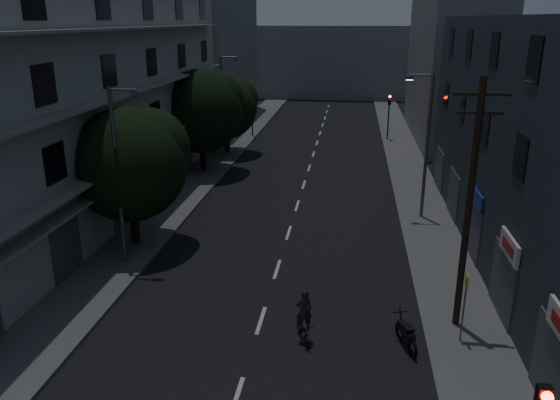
% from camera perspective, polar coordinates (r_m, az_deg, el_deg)
% --- Properties ---
extents(ground, '(160.00, 160.00, 0.00)m').
position_cam_1_polar(ground, '(38.12, 2.57, 1.83)').
color(ground, black).
rests_on(ground, ground).
extents(sidewalk_left, '(3.00, 90.00, 0.15)m').
position_cam_1_polar(sidewalk_left, '(39.43, -8.36, 2.32)').
color(sidewalk_left, '#565659').
rests_on(sidewalk_left, ground).
extents(sidewalk_right, '(3.00, 90.00, 0.15)m').
position_cam_1_polar(sidewalk_right, '(38.23, 13.84, 1.47)').
color(sidewalk_right, '#565659').
rests_on(sidewalk_right, ground).
extents(lane_markings, '(0.15, 60.50, 0.01)m').
position_cam_1_polar(lane_markings, '(44.13, 3.29, 4.13)').
color(lane_markings, beige).
rests_on(lane_markings, ground).
extents(building_left, '(7.00, 36.00, 14.00)m').
position_cam_1_polar(building_left, '(33.28, -19.82, 10.67)').
color(building_left, '#A3A39E').
rests_on(building_left, ground).
extents(building_right, '(6.19, 28.00, 11.00)m').
position_cam_1_polar(building_right, '(27.45, 26.40, 5.22)').
color(building_right, '#282E36').
rests_on(building_right, ground).
extents(building_far_left, '(6.00, 20.00, 16.00)m').
position_cam_1_polar(building_far_left, '(61.37, -6.96, 15.59)').
color(building_far_left, slate).
rests_on(building_far_left, ground).
extents(building_far_right, '(6.00, 20.00, 13.00)m').
position_cam_1_polar(building_far_right, '(54.32, 17.41, 12.98)').
color(building_far_right, slate).
rests_on(building_far_right, ground).
extents(building_far_end, '(24.00, 8.00, 10.00)m').
position_cam_1_polar(building_far_end, '(81.68, 5.52, 14.20)').
color(building_far_end, slate).
rests_on(building_far_end, ground).
extents(tree_near, '(5.54, 5.54, 6.83)m').
position_cam_1_polar(tree_near, '(27.19, -15.36, 4.05)').
color(tree_near, black).
rests_on(tree_near, sidewalk_left).
extents(tree_mid, '(6.01, 6.01, 7.40)m').
position_cam_1_polar(tree_mid, '(40.12, -8.16, 9.49)').
color(tree_mid, black).
rests_on(tree_mid, sidewalk_left).
extents(tree_far, '(5.10, 5.10, 6.31)m').
position_cam_1_polar(tree_far, '(45.82, -5.57, 9.83)').
color(tree_far, black).
rests_on(tree_far, sidewalk_left).
extents(traffic_signal_far_right, '(0.28, 0.37, 4.10)m').
position_cam_1_polar(traffic_signal_far_right, '(51.87, 11.33, 9.44)').
color(traffic_signal_far_right, black).
rests_on(traffic_signal_far_right, sidewalk_right).
extents(traffic_signal_far_left, '(0.28, 0.37, 4.10)m').
position_cam_1_polar(traffic_signal_far_left, '(52.61, -2.94, 9.89)').
color(traffic_signal_far_left, black).
rests_on(traffic_signal_far_left, sidewalk_left).
extents(street_lamp_left_near, '(1.51, 0.25, 8.00)m').
position_cam_1_polar(street_lamp_left_near, '(24.92, -16.43, 3.09)').
color(street_lamp_left_near, '#575B5E').
rests_on(street_lamp_left_near, sidewalk_left).
extents(street_lamp_right, '(1.51, 0.25, 8.00)m').
position_cam_1_polar(street_lamp_right, '(30.98, 14.95, 6.12)').
color(street_lamp_right, '#585B60').
rests_on(street_lamp_right, sidewalk_right).
extents(street_lamp_left_far, '(1.51, 0.25, 8.00)m').
position_cam_1_polar(street_lamp_left_far, '(44.47, -5.90, 10.21)').
color(street_lamp_left_far, slate).
rests_on(street_lamp_left_far, sidewalk_left).
extents(utility_pole, '(1.80, 0.24, 9.00)m').
position_cam_1_polar(utility_pole, '(19.80, 19.17, -0.26)').
color(utility_pole, black).
rests_on(utility_pole, sidewalk_right).
extents(bus_stop_sign, '(0.06, 0.35, 2.52)m').
position_cam_1_polar(bus_stop_sign, '(19.87, 18.79, -9.48)').
color(bus_stop_sign, '#595B60').
rests_on(bus_stop_sign, sidewalk_right).
extents(motorcycle, '(0.77, 1.81, 1.19)m').
position_cam_1_polar(motorcycle, '(19.90, 13.06, -13.59)').
color(motorcycle, black).
rests_on(motorcycle, ground).
extents(cyclist, '(1.08, 1.69, 2.02)m').
position_cam_1_polar(cyclist, '(19.66, 2.49, -12.79)').
color(cyclist, black).
rests_on(cyclist, ground).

